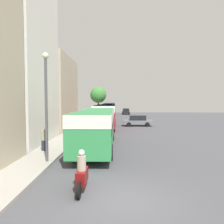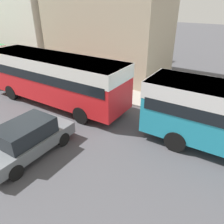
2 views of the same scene
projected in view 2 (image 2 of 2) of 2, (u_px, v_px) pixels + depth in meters
building_far_terrace at (108, 20)px, 18.22m from camera, size 5.69×9.97×9.23m
bus_following at (54, 74)px, 13.66m from camera, size 2.63×9.92×3.12m
car_crossing at (27, 139)px, 9.47m from camera, size 4.22×1.82×1.58m
pedestrian_walking_away at (187, 101)px, 12.52m from camera, size 0.40×0.40×1.69m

